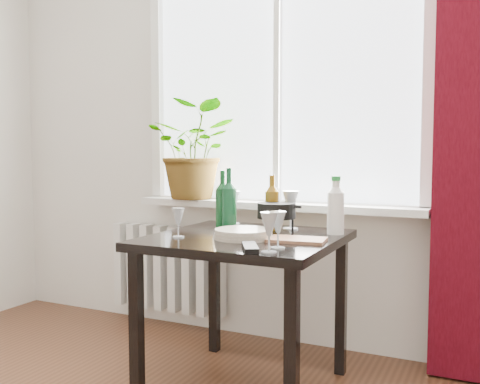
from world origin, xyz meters
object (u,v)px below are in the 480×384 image
at_px(wine_bottle_left, 223,200).
at_px(wineglass_back_left, 233,207).
at_px(cleaning_bottle, 336,205).
at_px(wineglass_front_left, 178,222).
at_px(wine_bottle_right, 229,199).
at_px(fondue_pot, 276,218).
at_px(wineglass_front_right, 278,230).
at_px(cutting_board, 297,240).
at_px(wineglass_back_center, 291,209).
at_px(table, 246,255).
at_px(radiator, 168,268).
at_px(plate_stack, 243,234).
at_px(bottle_amber, 272,202).
at_px(potted_plant, 196,150).
at_px(tv_remote, 250,247).
at_px(wineglass_far_right, 269,232).

bearing_deg(wine_bottle_left, wineglass_back_left, 101.64).
bearing_deg(cleaning_bottle, wineglass_front_left, -146.66).
relative_size(wine_bottle_right, fondue_pot, 1.48).
bearing_deg(wineglass_front_right, cutting_board, 87.50).
bearing_deg(wineglass_back_center, table, -112.30).
distance_m(radiator, wine_bottle_right, 1.02).
xyz_separation_m(fondue_pot, cutting_board, (0.18, -0.20, -0.07)).
bearing_deg(wineglass_back_center, plate_stack, -103.93).
bearing_deg(cutting_board, bottle_amber, 130.34).
height_order(radiator, cleaning_bottle, cleaning_bottle).
bearing_deg(potted_plant, cleaning_bottle, -20.22).
height_order(wineglass_back_left, cutting_board, wineglass_back_left).
relative_size(radiator, wineglass_back_left, 4.30).
xyz_separation_m(potted_plant, wine_bottle_left, (0.42, -0.46, -0.25)).
bearing_deg(wine_bottle_left, tv_remote, -51.68).
relative_size(bottle_amber, wineglass_back_left, 1.53).
distance_m(radiator, cleaning_bottle, 1.38).
height_order(wineglass_front_right, wineglass_back_center, wineglass_back_center).
height_order(wineglass_front_right, wineglass_back_left, wineglass_back_left).
xyz_separation_m(potted_plant, wineglass_back_center, (0.73, -0.30, -0.30)).
xyz_separation_m(wineglass_back_left, tv_remote, (0.40, -0.66, -0.08)).
xyz_separation_m(wineglass_front_right, wineglass_front_left, (-0.52, 0.07, -0.01)).
bearing_deg(cutting_board, wine_bottle_right, 159.58).
height_order(potted_plant, wineglass_back_center, potted_plant).
bearing_deg(fondue_pot, bottle_amber, 118.38).
xyz_separation_m(radiator, fondue_pot, (0.94, -0.48, 0.43)).
xyz_separation_m(table, cleaning_bottle, (0.37, 0.23, 0.23)).
height_order(potted_plant, wineglass_back_left, potted_plant).
distance_m(table, wineglass_far_right, 0.47).
distance_m(wineglass_back_left, wineglass_front_left, 0.52).
bearing_deg(tv_remote, wineglass_back_center, 65.54).
relative_size(table, cleaning_bottle, 3.03).
bearing_deg(wineglass_front_left, cleaning_bottle, 33.34).
distance_m(table, wine_bottle_left, 0.33).
distance_m(wineglass_front_right, wineglass_front_left, 0.52).
xyz_separation_m(wineglass_front_right, wineglass_back_left, (-0.49, 0.58, 0.02)).
height_order(wine_bottle_right, cleaning_bottle, wine_bottle_right).
relative_size(cleaning_bottle, wineglass_back_center, 1.39).
xyz_separation_m(radiator, wine_bottle_right, (0.71, -0.52, 0.52)).
xyz_separation_m(potted_plant, wineglass_far_right, (0.87, -0.94, -0.32)).
bearing_deg(tv_remote, bottle_amber, 73.80).
bearing_deg(wineglass_back_center, radiator, 160.46).
height_order(wineglass_back_left, plate_stack, wineglass_back_left).
relative_size(wineglass_front_right, plate_stack, 0.58).
bearing_deg(table, tv_remote, -62.43).
bearing_deg(wineglass_far_right, wine_bottle_left, 133.16).
xyz_separation_m(radiator, wineglass_far_right, (1.11, -0.98, 0.44)).
bearing_deg(plate_stack, fondue_pot, 74.11).
height_order(wine_bottle_right, wineglass_back_left, wine_bottle_right).
bearing_deg(cleaning_bottle, wine_bottle_left, -169.96).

